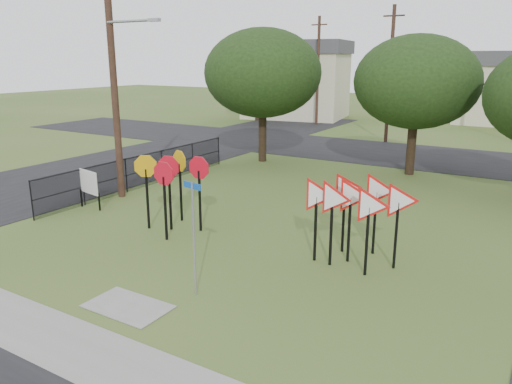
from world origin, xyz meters
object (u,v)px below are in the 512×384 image
(stop_sign_cluster, at_px, (172,175))
(yield_sign_cluster, at_px, (355,200))
(street_name_sign, at_px, (194,232))
(info_board, at_px, (89,183))

(stop_sign_cluster, bearing_deg, yield_sign_cluster, 4.70)
(street_name_sign, bearing_deg, info_board, 155.50)
(street_name_sign, height_order, yield_sign_cluster, street_name_sign)
(stop_sign_cluster, xyz_separation_m, info_board, (-4.37, 0.20, -0.90))
(stop_sign_cluster, distance_m, yield_sign_cluster, 6.23)
(street_name_sign, distance_m, info_board, 8.81)
(yield_sign_cluster, bearing_deg, stop_sign_cluster, -175.30)
(street_name_sign, bearing_deg, stop_sign_cluster, 136.47)
(stop_sign_cluster, height_order, info_board, stop_sign_cluster)
(stop_sign_cluster, bearing_deg, street_name_sign, -43.53)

